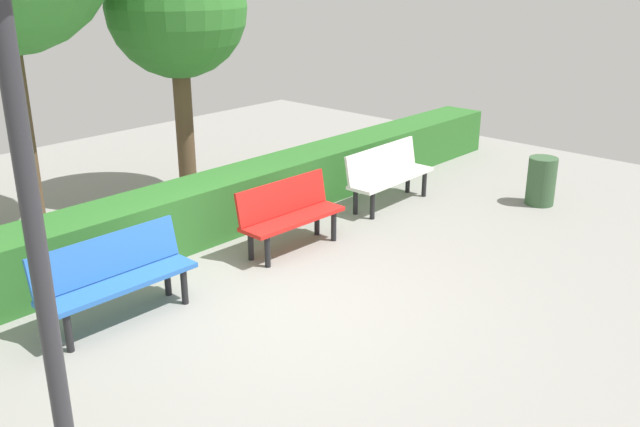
# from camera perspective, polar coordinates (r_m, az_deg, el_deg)

# --- Properties ---
(ground_plane) EXTENTS (16.00, 16.00, 0.00)m
(ground_plane) POSITION_cam_1_polar(r_m,az_deg,el_deg) (7.43, -3.91, -7.17)
(ground_plane) COLOR gray
(bench_white) EXTENTS (1.62, 0.50, 0.86)m
(bench_white) POSITION_cam_1_polar(r_m,az_deg,el_deg) (10.18, 5.59, 3.38)
(bench_white) COLOR white
(bench_white) RESTS_ON ground_plane
(bench_red) EXTENTS (1.45, 0.50, 0.86)m
(bench_red) POSITION_cam_1_polar(r_m,az_deg,el_deg) (8.54, -2.56, 0.10)
(bench_red) COLOR red
(bench_red) RESTS_ON ground_plane
(bench_blue) EXTENTS (1.61, 0.48, 0.86)m
(bench_blue) POSITION_cam_1_polar(r_m,az_deg,el_deg) (7.15, -16.55, -4.86)
(bench_blue) COLOR blue
(bench_blue) RESTS_ON ground_plane
(hedge_row) EXTENTS (11.98, 0.74, 0.75)m
(hedge_row) POSITION_cam_1_polar(r_m,az_deg,el_deg) (9.26, -7.99, 0.84)
(hedge_row) COLOR #2D6B28
(hedge_row) RESTS_ON ground_plane
(tree_near) EXTENTS (1.97, 1.97, 3.78)m
(tree_near) POSITION_cam_1_polar(r_m,az_deg,el_deg) (10.23, -11.73, 16.16)
(tree_near) COLOR brown
(tree_near) RESTS_ON ground_plane
(lamp_post) EXTENTS (0.36, 0.36, 3.58)m
(lamp_post) POSITION_cam_1_polar(r_m,az_deg,el_deg) (4.13, -23.52, 6.00)
(lamp_post) COLOR #2D2D33
(lamp_post) RESTS_ON ground_plane
(trash_bin) EXTENTS (0.41, 0.41, 0.71)m
(trash_bin) POSITION_cam_1_polar(r_m,az_deg,el_deg) (10.67, 17.77, 2.56)
(trash_bin) COLOR #385938
(trash_bin) RESTS_ON ground_plane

